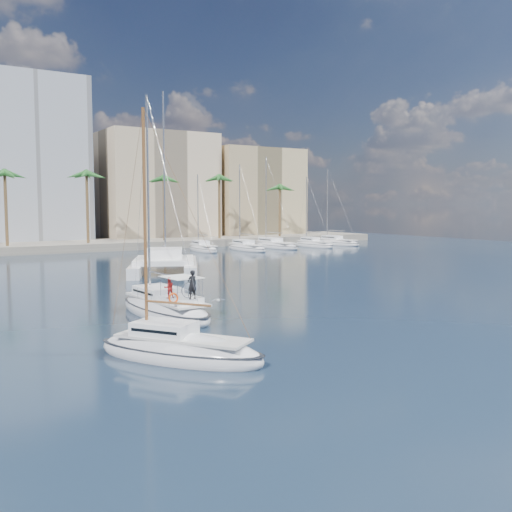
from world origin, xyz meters
TOP-DOWN VIEW (x-y plane):
  - ground at (0.00, 0.00)m, footprint 160.00×160.00m
  - quay at (0.00, 61.00)m, footprint 120.00×14.00m
  - building_beige at (22.00, 70.00)m, footprint 20.00×14.00m
  - building_tan_right at (42.00, 68.00)m, footprint 18.00×12.00m
  - palm_centre at (0.00, 57.00)m, footprint 3.60×3.60m
  - palm_right at (34.00, 57.00)m, footprint 3.60×3.60m
  - main_sloop at (-4.60, 3.53)m, footprint 3.97×10.20m
  - small_sloop at (-8.15, -6.46)m, footprint 6.96×8.45m
  - catamaran at (4.53, 25.13)m, footprint 11.48×14.59m
  - seagull at (-1.48, 2.21)m, footprint 1.03×0.44m
  - moored_yacht_a at (20.00, 47.00)m, footprint 3.37×9.52m
  - moored_yacht_b at (26.50, 45.00)m, footprint 3.32×10.83m
  - moored_yacht_c at (33.00, 47.00)m, footprint 3.98×12.33m
  - moored_yacht_d at (39.50, 45.00)m, footprint 3.52×9.55m
  - moored_yacht_e at (46.00, 47.00)m, footprint 4.61×11.11m

SIDE VIEW (x-z plane):
  - ground at x=0.00m, z-range 0.00..0.00m
  - moored_yacht_a at x=20.00m, z-range -5.95..5.95m
  - moored_yacht_b at x=26.50m, z-range -6.86..6.86m
  - moored_yacht_c at x=33.00m, z-range -7.77..7.77m
  - moored_yacht_d at x=39.50m, z-range -5.95..5.95m
  - moored_yacht_e at x=46.00m, z-range -6.86..6.86m
  - small_sloop at x=-8.15m, z-range -5.62..6.49m
  - main_sloop at x=-4.60m, z-range -6.92..7.90m
  - quay at x=0.00m, z-range 0.00..1.20m
  - seagull at x=-1.48m, z-range 0.81..1.00m
  - catamaran at x=4.53m, z-range -8.28..10.62m
  - building_tan_right at x=42.00m, z-range 0.00..18.00m
  - building_beige at x=22.00m, z-range 0.00..20.00m
  - palm_centre at x=0.00m, z-range 4.13..16.43m
  - palm_right at x=34.00m, z-range 4.13..16.43m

